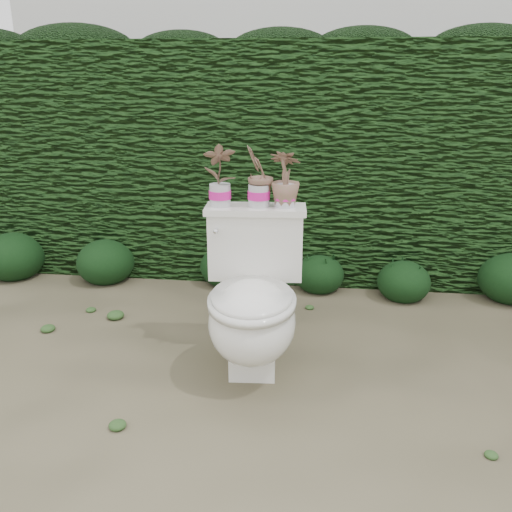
# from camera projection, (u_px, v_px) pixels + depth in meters

# --- Properties ---
(ground) EXTENTS (60.00, 60.00, 0.00)m
(ground) POSITION_uv_depth(u_px,v_px,m) (239.00, 365.00, 2.75)
(ground) COLOR #776E52
(ground) RESTS_ON ground
(hedge) EXTENTS (8.00, 1.00, 1.60)m
(hedge) POSITION_uv_depth(u_px,v_px,m) (271.00, 158.00, 3.99)
(hedge) COLOR #224B19
(hedge) RESTS_ON ground
(house_wall) EXTENTS (8.00, 3.50, 4.00)m
(house_wall) POSITION_uv_depth(u_px,v_px,m) (345.00, 26.00, 7.65)
(house_wall) COLOR silver
(house_wall) RESTS_ON ground
(toilet) EXTENTS (0.51, 0.71, 0.78)m
(toilet) POSITION_uv_depth(u_px,v_px,m) (253.00, 304.00, 2.59)
(toilet) COLOR white
(toilet) RESTS_ON ground
(potted_plant_left) EXTENTS (0.18, 0.14, 0.30)m
(potted_plant_left) POSITION_uv_depth(u_px,v_px,m) (220.00, 176.00, 2.64)
(potted_plant_left) COLOR #3A7F27
(potted_plant_left) RESTS_ON toilet
(potted_plant_center) EXTENTS (0.18, 0.19, 0.29)m
(potted_plant_center) POSITION_uv_depth(u_px,v_px,m) (259.00, 178.00, 2.63)
(potted_plant_center) COLOR #3A7F27
(potted_plant_center) RESTS_ON toilet
(potted_plant_right) EXTENTS (0.17, 0.17, 0.26)m
(potted_plant_right) POSITION_uv_depth(u_px,v_px,m) (285.00, 180.00, 2.63)
(potted_plant_right) COLOR #3A7F27
(potted_plant_right) RESTS_ON toilet
(liriope_clump_1) EXTENTS (0.43, 0.43, 0.35)m
(liriope_clump_1) POSITION_uv_depth(u_px,v_px,m) (13.00, 253.00, 3.88)
(liriope_clump_1) COLOR black
(liriope_clump_1) RESTS_ON ground
(liriope_clump_2) EXTENTS (0.40, 0.40, 0.32)m
(liriope_clump_2) POSITION_uv_depth(u_px,v_px,m) (105.00, 258.00, 3.81)
(liriope_clump_2) COLOR black
(liriope_clump_2) RESTS_ON ground
(liriope_clump_3) EXTENTS (0.37, 0.37, 0.30)m
(liriope_clump_3) POSITION_uv_depth(u_px,v_px,m) (227.00, 262.00, 3.77)
(liriope_clump_3) COLOR black
(liriope_clump_3) RESTS_ON ground
(liriope_clump_4) EXTENTS (0.33, 0.33, 0.27)m
(liriope_clump_4) POSITION_uv_depth(u_px,v_px,m) (320.00, 271.00, 3.66)
(liriope_clump_4) COLOR black
(liriope_clump_4) RESTS_ON ground
(liriope_clump_5) EXTENTS (0.34, 0.34, 0.27)m
(liriope_clump_5) POSITION_uv_depth(u_px,v_px,m) (404.00, 278.00, 3.52)
(liriope_clump_5) COLOR black
(liriope_clump_5) RESTS_ON ground
(liriope_clump_6) EXTENTS (0.42, 0.42, 0.33)m
(liriope_clump_6) POSITION_uv_depth(u_px,v_px,m) (512.00, 275.00, 3.49)
(liriope_clump_6) COLOR black
(liriope_clump_6) RESTS_ON ground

